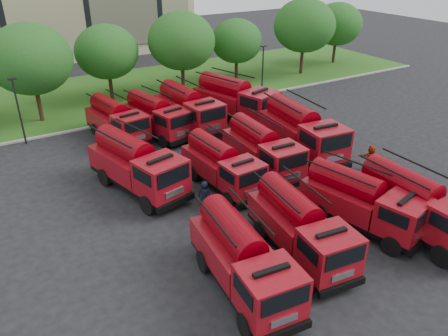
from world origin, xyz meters
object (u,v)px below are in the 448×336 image
object	(u,v)px
fire_truck_6	(262,149)
fire_truck_4	(137,165)
fire_truck_11	(235,100)
firefighter_4	(205,206)
fire_truck_2	(362,201)
fire_truck_10	(188,109)
fire_truck_0	(243,259)
fire_truck_8	(117,120)
firefighter_5	(368,169)
fire_truck_7	(301,131)
fire_truck_1	(300,227)
fire_truck_3	(416,205)
fire_truck_9	(156,116)
firefighter_3	(422,240)
fire_truck_5	(222,165)

from	to	relation	value
fire_truck_6	fire_truck_4	bearing A→B (deg)	169.31
fire_truck_11	firefighter_4	xyz separation A→B (m)	(-8.96, -10.95, -1.83)
fire_truck_2	fire_truck_10	size ratio (longest dim) A/B	0.93
fire_truck_0	fire_truck_6	xyz separation A→B (m)	(7.21, 8.76, 0.01)
fire_truck_4	fire_truck_8	size ratio (longest dim) A/B	1.14
fire_truck_8	fire_truck_2	bearing A→B (deg)	-77.49
firefighter_5	fire_truck_10	bearing A→B (deg)	-32.22
fire_truck_4	firefighter_5	size ratio (longest dim) A/B	4.46
fire_truck_8	fire_truck_11	distance (m)	10.10
fire_truck_4	fire_truck_7	bearing A→B (deg)	-19.14
fire_truck_11	fire_truck_0	bearing A→B (deg)	-137.22
fire_truck_1	fire_truck_11	bearing A→B (deg)	74.03
fire_truck_0	firefighter_4	size ratio (longest dim) A/B	4.46
fire_truck_3	firefighter_5	distance (m)	7.32
fire_truck_2	fire_truck_4	size ratio (longest dim) A/B	0.90
fire_truck_1	fire_truck_9	bearing A→B (deg)	96.51
firefighter_3	firefighter_4	world-z (taller)	firefighter_3
fire_truck_0	fire_truck_7	xyz separation A→B (m)	(11.10, 9.46, 0.23)
fire_truck_9	firefighter_5	size ratio (longest dim) A/B	4.04
fire_truck_2	fire_truck_3	distance (m)	2.71
fire_truck_6	fire_truck_10	bearing A→B (deg)	97.23
fire_truck_0	firefighter_4	distance (m)	7.23
fire_truck_4	fire_truck_9	xyz separation A→B (m)	(4.46, 7.48, -0.16)
fire_truck_4	fire_truck_10	size ratio (longest dim) A/B	1.03
fire_truck_0	fire_truck_6	world-z (taller)	fire_truck_6
fire_truck_3	fire_truck_8	size ratio (longest dim) A/B	1.03
fire_truck_3	firefighter_4	distance (m)	11.44
firefighter_5	fire_truck_4	bearing A→B (deg)	7.83
fire_truck_6	firefighter_3	bearing A→B (deg)	-73.32
fire_truck_0	fire_truck_7	bearing A→B (deg)	46.36
fire_truck_2	fire_truck_3	xyz separation A→B (m)	(2.02, -1.80, 0.09)
fire_truck_6	fire_truck_5	bearing A→B (deg)	-169.98
fire_truck_11	fire_truck_2	bearing A→B (deg)	-115.30
fire_truck_10	fire_truck_2	bearing A→B (deg)	-89.21
fire_truck_0	fire_truck_11	distance (m)	20.79
fire_truck_10	firefighter_4	bearing A→B (deg)	-116.81
fire_truck_1	fire_truck_3	xyz separation A→B (m)	(6.33, -1.65, 0.07)
fire_truck_8	fire_truck_10	size ratio (longest dim) A/B	0.91
fire_truck_5	fire_truck_8	world-z (taller)	fire_truck_8
fire_truck_9	firefighter_4	size ratio (longest dim) A/B	4.47
firefighter_4	fire_truck_10	bearing A→B (deg)	-62.68
fire_truck_9	fire_truck_10	distance (m)	2.77
fire_truck_1	fire_truck_11	xyz separation A→B (m)	(7.11, 17.13, 0.27)
fire_truck_8	firefighter_5	size ratio (longest dim) A/B	3.93
fire_truck_9	fire_truck_2	bearing A→B (deg)	-87.83
fire_truck_6	fire_truck_10	world-z (taller)	fire_truck_10
fire_truck_1	firefighter_3	world-z (taller)	fire_truck_1
fire_truck_9	firefighter_3	world-z (taller)	fire_truck_9
fire_truck_6	fire_truck_11	distance (m)	9.69
fire_truck_0	fire_truck_7	distance (m)	14.58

